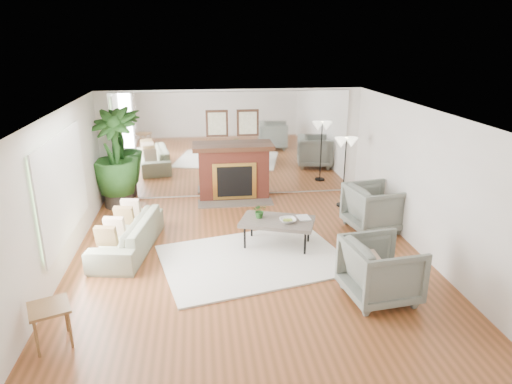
{
  "coord_description": "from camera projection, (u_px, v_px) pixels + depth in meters",
  "views": [
    {
      "loc": [
        -0.77,
        -6.83,
        3.6
      ],
      "look_at": [
        0.18,
        0.6,
        1.05
      ],
      "focal_mm": 32.0,
      "sensor_mm": 36.0,
      "label": 1
    }
  ],
  "objects": [
    {
      "name": "ground",
      "position": [
        250.0,
        263.0,
        7.67
      ],
      "size": [
        7.0,
        7.0,
        0.0
      ],
      "primitive_type": "plane",
      "color": "brown",
      "rests_on": "ground"
    },
    {
      "name": "wall_left",
      "position": [
        54.0,
        201.0,
        6.91
      ],
      "size": [
        0.02,
        7.0,
        2.5
      ],
      "primitive_type": "cube",
      "color": "white",
      "rests_on": "ground"
    },
    {
      "name": "wall_right",
      "position": [
        427.0,
        185.0,
        7.62
      ],
      "size": [
        0.02,
        7.0,
        2.5
      ],
      "primitive_type": "cube",
      "color": "white",
      "rests_on": "ground"
    },
    {
      "name": "wall_back",
      "position": [
        233.0,
        144.0,
        10.54
      ],
      "size": [
        6.0,
        0.02,
        2.5
      ],
      "primitive_type": "cube",
      "color": "white",
      "rests_on": "ground"
    },
    {
      "name": "mirror_panel",
      "position": [
        233.0,
        144.0,
        10.52
      ],
      "size": [
        5.4,
        0.04,
        2.4
      ],
      "primitive_type": "cube",
      "color": "silver",
      "rests_on": "wall_back"
    },
    {
      "name": "window_panel",
      "position": [
        62.0,
        186.0,
        7.25
      ],
      "size": [
        0.04,
        2.4,
        1.5
      ],
      "primitive_type": "cube",
      "color": "#B2E09E",
      "rests_on": "wall_left"
    },
    {
      "name": "fireplace",
      "position": [
        234.0,
        171.0,
        10.52
      ],
      "size": [
        1.85,
        0.83,
        2.05
      ],
      "color": "maroon",
      "rests_on": "ground"
    },
    {
      "name": "area_rug",
      "position": [
        253.0,
        259.0,
        7.77
      ],
      "size": [
        3.41,
        2.77,
        0.03
      ],
      "primitive_type": "cube",
      "rotation": [
        0.0,
        0.0,
        0.23
      ],
      "color": "white",
      "rests_on": "ground"
    },
    {
      "name": "coffee_table",
      "position": [
        277.0,
        222.0,
        8.13
      ],
      "size": [
        1.46,
        1.14,
        0.51
      ],
      "rotation": [
        0.0,
        0.0,
        -0.35
      ],
      "color": "#584D45",
      "rests_on": "ground"
    },
    {
      "name": "sofa",
      "position": [
        128.0,
        235.0,
        8.04
      ],
      "size": [
        1.13,
        2.14,
        0.59
      ],
      "primitive_type": "imported",
      "rotation": [
        0.0,
        0.0,
        -1.75
      ],
      "color": "gray",
      "rests_on": "ground"
    },
    {
      "name": "armchair_back",
      "position": [
        374.0,
        207.0,
        8.88
      ],
      "size": [
        1.14,
        1.12,
        0.9
      ],
      "primitive_type": "imported",
      "rotation": [
        0.0,
        0.0,
        1.74
      ],
      "color": "slate",
      "rests_on": "ground"
    },
    {
      "name": "armchair_front",
      "position": [
        381.0,
        270.0,
        6.51
      ],
      "size": [
        1.09,
        1.06,
        0.89
      ],
      "primitive_type": "imported",
      "rotation": [
        0.0,
        0.0,
        1.69
      ],
      "color": "slate",
      "rests_on": "ground"
    },
    {
      "name": "side_table",
      "position": [
        50.0,
        312.0,
        5.51
      ],
      "size": [
        0.6,
        0.6,
        0.53
      ],
      "rotation": [
        0.0,
        0.0,
        0.38
      ],
      "color": "olive",
      "rests_on": "ground"
    },
    {
      "name": "potted_ficus",
      "position": [
        115.0,
        156.0,
        9.9
      ],
      "size": [
        1.24,
        1.24,
        2.16
      ],
      "color": "black",
      "rests_on": "ground"
    },
    {
      "name": "floor_lamp",
      "position": [
        346.0,
        148.0,
        9.84
      ],
      "size": [
        0.51,
        0.28,
        1.56
      ],
      "color": "black",
      "rests_on": "ground"
    },
    {
      "name": "tabletop_plant",
      "position": [
        260.0,
        211.0,
        8.17
      ],
      "size": [
        0.26,
        0.23,
        0.27
      ],
      "primitive_type": "imported",
      "rotation": [
        0.0,
        0.0,
        0.07
      ],
      "color": "#295B21",
      "rests_on": "coffee_table"
    },
    {
      "name": "fruit_bowl",
      "position": [
        288.0,
        220.0,
        8.0
      ],
      "size": [
        0.3,
        0.3,
        0.07
      ],
      "primitive_type": "imported",
      "rotation": [
        0.0,
        0.0,
        0.04
      ],
      "color": "olive",
      "rests_on": "coffee_table"
    },
    {
      "name": "book",
      "position": [
        298.0,
        218.0,
        8.16
      ],
      "size": [
        0.23,
        0.3,
        0.02
      ],
      "primitive_type": "imported",
      "rotation": [
        0.0,
        0.0,
        0.06
      ],
      "color": "olive",
      "rests_on": "coffee_table"
    }
  ]
}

